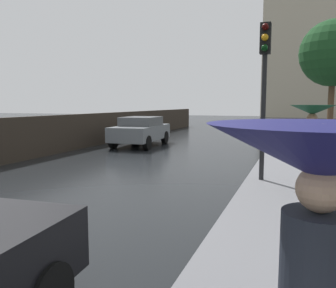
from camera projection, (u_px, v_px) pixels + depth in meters
name	position (u px, v px, depth m)	size (l,w,h in m)	color
car_grey_near_kerb	(141.00, 130.00, 17.35)	(2.09, 4.14, 1.45)	slate
pedestrian_with_umbrella_near	(321.00, 201.00, 1.61)	(1.06, 1.06, 1.88)	black
pedestrian_with_umbrella_far	(312.00, 125.00, 7.70)	(0.97, 0.97, 1.94)	black
traffic_light	(264.00, 72.00, 8.74)	(0.26, 0.39, 3.95)	black
street_tree_near	(333.00, 54.00, 15.53)	(2.96, 2.96, 5.83)	#4C3823
distant_tower	(308.00, 53.00, 53.51)	(13.27, 9.12, 23.14)	#B2A88E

